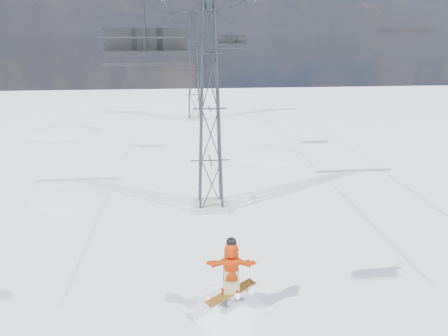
# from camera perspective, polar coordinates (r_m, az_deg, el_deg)

# --- Properties ---
(ground) EXTENTS (120.00, 120.00, 0.00)m
(ground) POSITION_cam_1_polar(r_m,az_deg,el_deg) (16.87, -2.60, -15.95)
(ground) COLOR white
(ground) RESTS_ON ground
(snow_terrain) EXTENTS (39.00, 37.00, 22.00)m
(snow_terrain) POSITION_cam_1_polar(r_m,az_deg,el_deg) (40.25, -11.05, -10.84)
(snow_terrain) COLOR white
(snow_terrain) RESTS_ON ground
(lift_tower_near) EXTENTS (5.20, 1.80, 11.43)m
(lift_tower_near) POSITION_cam_1_polar(r_m,az_deg,el_deg) (22.44, -1.87, 7.67)
(lift_tower_near) COLOR #999999
(lift_tower_near) RESTS_ON ground
(lift_tower_far) EXTENTS (5.20, 1.80, 11.43)m
(lift_tower_far) POSITION_cam_1_polar(r_m,az_deg,el_deg) (47.24, -3.97, 12.81)
(lift_tower_far) COLOR #999999
(lift_tower_far) RESTS_ON ground
(haul_cables) EXTENTS (4.46, 51.00, 0.06)m
(haul_cables) POSITION_cam_1_polar(r_m,az_deg,el_deg) (33.63, -3.38, 20.12)
(haul_cables) COLOR black
(haul_cables) RESTS_ON ground
(lift_chair_near) EXTENTS (1.84, 0.53, 2.28)m
(lift_chair_near) POSITION_cam_1_polar(r_m,az_deg,el_deg) (10.16, -10.25, 15.72)
(lift_chair_near) COLOR black
(lift_chair_near) RESTS_ON ground
(lift_chair_mid) EXTENTS (2.24, 0.64, 2.77)m
(lift_chair_mid) POSITION_cam_1_polar(r_m,az_deg,el_deg) (31.97, 0.95, 16.30)
(lift_chair_mid) COLOR black
(lift_chair_mid) RESTS_ON ground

